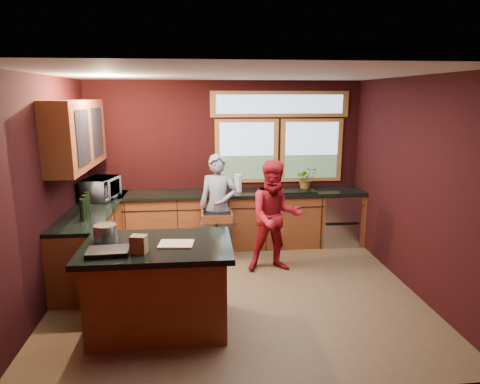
{
  "coord_description": "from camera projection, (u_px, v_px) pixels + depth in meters",
  "views": [
    {
      "loc": [
        -0.46,
        -5.06,
        2.46
      ],
      "look_at": [
        0.08,
        0.4,
        1.22
      ],
      "focal_mm": 32.0,
      "sensor_mm": 36.0,
      "label": 1
    }
  ],
  "objects": [
    {
      "name": "person_red",
      "position": [
        275.0,
        217.0,
        6.0
      ],
      "size": [
        0.79,
        0.63,
        1.59
      ],
      "primitive_type": "imported",
      "rotation": [
        0.0,
        0.0,
        0.03
      ],
      "color": "maroon",
      "rests_on": "floor"
    },
    {
      "name": "room_shell",
      "position": [
        187.0,
        149.0,
        5.36
      ],
      "size": [
        4.52,
        4.02,
        2.71
      ],
      "color": "black",
      "rests_on": "ground"
    },
    {
      "name": "paper_bag",
      "position": [
        139.0,
        244.0,
        4.18
      ],
      "size": [
        0.17,
        0.15,
        0.18
      ],
      "primitive_type": "cube",
      "rotation": [
        0.0,
        0.0,
        -0.23
      ],
      "color": "brown",
      "rests_on": "island"
    },
    {
      "name": "potted_plant",
      "position": [
        306.0,
        178.0,
        7.08
      ],
      "size": [
        0.34,
        0.29,
        0.37
      ],
      "primitive_type": "imported",
      "color": "#999999",
      "rests_on": "back_counter"
    },
    {
      "name": "back_counter",
      "position": [
        239.0,
        219.0,
        7.07
      ],
      "size": [
        4.5,
        0.64,
        0.93
      ],
      "color": "brown",
      "rests_on": "floor"
    },
    {
      "name": "island",
      "position": [
        159.0,
        285.0,
        4.56
      ],
      "size": [
        1.55,
        1.05,
        0.95
      ],
      "color": "brown",
      "rests_on": "floor"
    },
    {
      "name": "person_grey",
      "position": [
        218.0,
        206.0,
        6.52
      ],
      "size": [
        0.64,
        0.48,
        1.61
      ],
      "primitive_type": "imported",
      "rotation": [
        0.0,
        0.0,
        -0.18
      ],
      "color": "slate",
      "rests_on": "floor"
    },
    {
      "name": "black_tray",
      "position": [
        108.0,
        252.0,
        4.16
      ],
      "size": [
        0.42,
        0.3,
        0.05
      ],
      "primitive_type": "cube",
      "rotation": [
        0.0,
        0.0,
        0.06
      ],
      "color": "black",
      "rests_on": "island"
    },
    {
      "name": "left_counter",
      "position": [
        94.0,
        240.0,
        6.04
      ],
      "size": [
        0.64,
        2.3,
        0.93
      ],
      "color": "brown",
      "rests_on": "floor"
    },
    {
      "name": "microwave",
      "position": [
        101.0,
        189.0,
        6.41
      ],
      "size": [
        0.52,
        0.66,
        0.33
      ],
      "primitive_type": "imported",
      "rotation": [
        0.0,
        0.0,
        1.35
      ],
      "color": "#999999",
      "rests_on": "left_counter"
    },
    {
      "name": "stock_pot",
      "position": [
        106.0,
        233.0,
        4.53
      ],
      "size": [
        0.24,
        0.24,
        0.18
      ],
      "primitive_type": "cylinder",
      "color": "#B2B3B7",
      "rests_on": "island"
    },
    {
      "name": "paper_towel",
      "position": [
        238.0,
        183.0,
        6.93
      ],
      "size": [
        0.12,
        0.12,
        0.28
      ],
      "primitive_type": "cylinder",
      "color": "white",
      "rests_on": "back_counter"
    },
    {
      "name": "cutting_board",
      "position": [
        176.0,
        244.0,
        4.42
      ],
      "size": [
        0.37,
        0.28,
        0.02
      ],
      "primitive_type": "cube",
      "rotation": [
        0.0,
        0.0,
        -0.1
      ],
      "color": "tan",
      "rests_on": "island"
    },
    {
      "name": "floor",
      "position": [
        237.0,
        291.0,
        5.5
      ],
      "size": [
        4.5,
        4.5,
        0.0
      ],
      "primitive_type": "plane",
      "color": "brown",
      "rests_on": "ground"
    }
  ]
}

